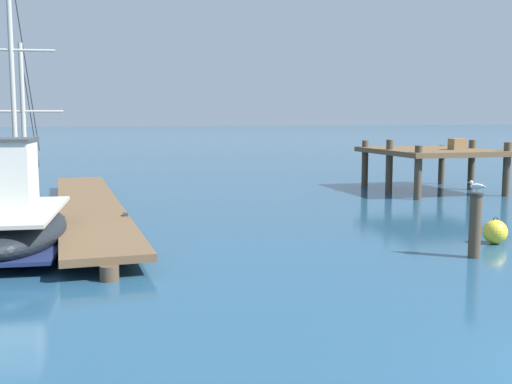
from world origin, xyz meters
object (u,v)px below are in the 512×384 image
at_px(fishing_boat_1, 16,221).
at_px(perched_seagull, 477,186).
at_px(mooring_buoy, 495,232).
at_px(mooring_piling, 475,224).

distance_m(fishing_boat_1, perched_seagull, 10.16).
bearing_deg(mooring_buoy, mooring_piling, -143.81).
height_order(mooring_piling, perched_seagull, perched_seagull).
distance_m(mooring_piling, mooring_buoy, 1.88).
relative_size(fishing_boat_1, mooring_buoy, 11.02).
height_order(fishing_boat_1, mooring_piling, fishing_boat_1).
distance_m(fishing_boat_1, mooring_buoy, 11.21).
bearing_deg(mooring_piling, mooring_buoy, 36.19).
xyz_separation_m(mooring_piling, mooring_buoy, (1.47, 1.08, -0.45)).
height_order(fishing_boat_1, perched_seagull, fishing_boat_1).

